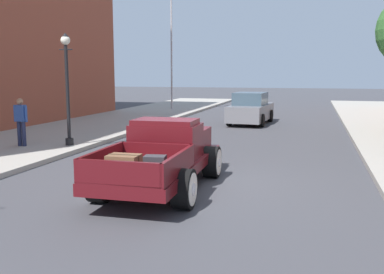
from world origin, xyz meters
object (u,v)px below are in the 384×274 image
pedestrian_sidewalk_left (21,119)px  street_lamp_near (67,81)px  hotrod_truck_maroon (165,154)px  car_background_grey (251,109)px  flagpole (174,28)px

pedestrian_sidewalk_left → street_lamp_near: bearing=22.8°
pedestrian_sidewalk_left → street_lamp_near: size_ratio=0.43×
hotrod_truck_maroon → car_background_grey: 13.27m
hotrod_truck_maroon → flagpole: flagpole is taller
car_background_grey → flagpole: (-6.31, 6.55, 5.00)m
hotrod_truck_maroon → street_lamp_near: size_ratio=1.29×
hotrod_truck_maroon → pedestrian_sidewalk_left: 7.09m
pedestrian_sidewalk_left → car_background_grey: bearing=57.3°
pedestrian_sidewalk_left → flagpole: bearing=89.4°
car_background_grey → pedestrian_sidewalk_left: 12.00m
car_background_grey → pedestrian_sidewalk_left: size_ratio=2.67×
car_background_grey → pedestrian_sidewalk_left: pedestrian_sidewalk_left is taller
hotrod_truck_maroon → flagpole: size_ratio=0.54×
hotrod_truck_maroon → pedestrian_sidewalk_left: pedestrian_sidewalk_left is taller
pedestrian_sidewalk_left → hotrod_truck_maroon: bearing=-26.6°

